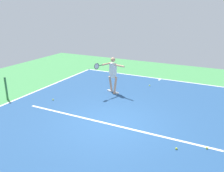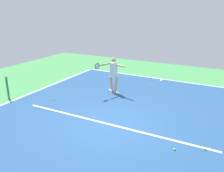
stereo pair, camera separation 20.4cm
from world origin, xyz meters
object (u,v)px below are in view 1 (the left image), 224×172
Objects in this scene: tennis_ball_by_baseline at (53,100)px; tennis_ball_near_player at (207,148)px; net_post at (6,89)px; tennis_ball_near_service_line at (176,149)px; tennis_ball_by_sideline at (150,85)px; tennis_player at (113,73)px.

tennis_ball_near_player is at bearing 171.50° from tennis_ball_by_baseline.
net_post reaches higher than tennis_ball_near_service_line.
tennis_ball_by_sideline is 1.00× the size of tennis_ball_near_player.
tennis_player is 27.09× the size of tennis_ball_by_baseline.
tennis_player reaches higher than tennis_ball_near_service_line.
net_post is at bearing 42.92° from tennis_ball_by_sideline.
tennis_ball_near_service_line is at bearing 166.22° from tennis_ball_by_baseline.
tennis_ball_near_service_line is 1.00× the size of tennis_ball_near_player.
tennis_player is at bearing -142.31° from net_post.
tennis_ball_near_service_line is 0.93m from tennis_ball_near_player.
tennis_ball_by_baseline is at bearing 50.59° from tennis_ball_by_sideline.
tennis_ball_by_baseline is (3.28, 4.00, 0.00)m from tennis_ball_by_sideline.
tennis_ball_near_player is at bearing 163.88° from tennis_player.
net_post is 7.92m from tennis_ball_near_service_line.
tennis_player is 5.82m from tennis_ball_near_player.
tennis_ball_near_player is (-3.47, 5.00, 0.00)m from tennis_ball_by_sideline.
tennis_ball_near_service_line is (-7.88, 0.59, -0.50)m from net_post.
tennis_ball_near_service_line and tennis_ball_by_baseline have the same top height.
tennis_ball_by_baseline is at bearing 64.98° from tennis_player.
tennis_ball_by_sideline is at bearing -137.08° from net_post.
tennis_ball_by_sideline and tennis_ball_near_service_line have the same top height.
tennis_player is 5.46m from tennis_ball_near_service_line.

